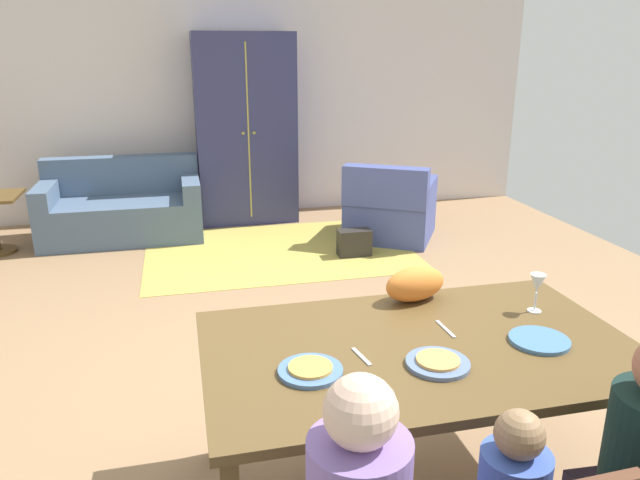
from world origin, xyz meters
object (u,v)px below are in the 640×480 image
(plate_near_child, at_px, (438,363))
(handbag, at_px, (354,243))
(wine_glass, at_px, (537,285))
(armchair, at_px, (390,209))
(cat, at_px, (415,284))
(plate_near_woman, at_px, (539,340))
(couch, at_px, (123,209))
(plate_near_man, at_px, (310,371))
(armoire, at_px, (246,130))
(dining_table, at_px, (419,358))

(plate_near_child, xyz_separation_m, handbag, (0.67, 3.38, -0.64))
(wine_glass, relative_size, handbag, 0.58)
(wine_glass, height_order, armchair, wine_glass)
(cat, bearing_deg, handbag, 66.08)
(plate_near_woman, relative_size, cat, 0.78)
(plate_near_child, distance_m, couch, 4.82)
(cat, bearing_deg, plate_near_man, -152.54)
(wine_glass, height_order, armoire, armoire)
(plate_near_child, relative_size, armoire, 0.12)
(plate_near_man, bearing_deg, wine_glass, 14.72)
(plate_near_child, distance_m, cat, 0.64)
(wine_glass, bearing_deg, armoire, 100.17)
(armoire, bearing_deg, plate_near_woman, -82.17)
(plate_near_woman, height_order, cat, cat)
(dining_table, xyz_separation_m, armoire, (-0.17, 4.74, 0.36))
(dining_table, distance_m, plate_near_child, 0.19)
(dining_table, xyz_separation_m, armchair, (1.19, 3.66, -0.38))
(couch, height_order, armoire, armoire)
(plate_near_child, relative_size, wine_glass, 1.34)
(plate_near_child, bearing_deg, armoire, 91.99)
(plate_near_man, relative_size, couch, 0.15)
(plate_near_man, height_order, plate_near_woman, same)
(plate_near_man, xyz_separation_m, cat, (0.64, 0.55, 0.08))
(couch, bearing_deg, handbag, -27.55)
(armoire, relative_size, handbag, 6.56)
(dining_table, relative_size, plate_near_woman, 7.19)
(plate_near_woman, xyz_separation_m, handbag, (0.18, 3.30, -0.64))
(plate_near_woman, bearing_deg, armchair, 79.44)
(dining_table, relative_size, handbag, 5.62)
(armoire, bearing_deg, dining_table, -87.93)
(couch, xyz_separation_m, armoire, (1.38, 0.38, 0.75))
(couch, height_order, handbag, couch)
(handbag, bearing_deg, cat, -100.68)
(couch, bearing_deg, cat, -66.62)
(plate_near_woman, distance_m, armoire, 4.90)
(dining_table, relative_size, armoire, 0.86)
(plate_near_woman, xyz_separation_m, couch, (-2.04, 4.46, -0.46))
(armchair, bearing_deg, wine_glass, -98.95)
(dining_table, xyz_separation_m, plate_near_child, (-0.00, -0.18, 0.07))
(dining_table, relative_size, plate_near_child, 7.19)
(armchair, height_order, handbag, armchair)
(couch, relative_size, armoire, 0.77)
(plate_near_woman, bearing_deg, cat, 122.80)
(cat, relative_size, couch, 0.20)
(plate_near_man, distance_m, couch, 4.63)
(dining_table, xyz_separation_m, handbag, (0.67, 3.20, -0.56))
(cat, relative_size, armoire, 0.15)
(dining_table, height_order, couch, couch)
(dining_table, xyz_separation_m, plate_near_woman, (0.49, -0.10, 0.07))
(plate_near_child, bearing_deg, wine_glass, 29.09)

